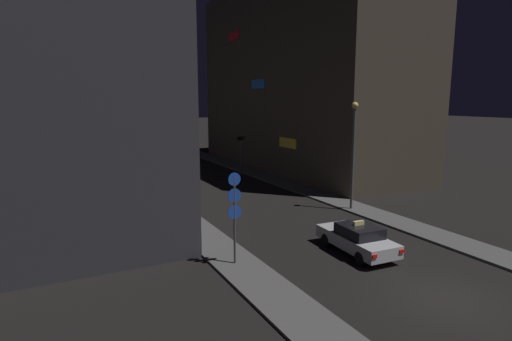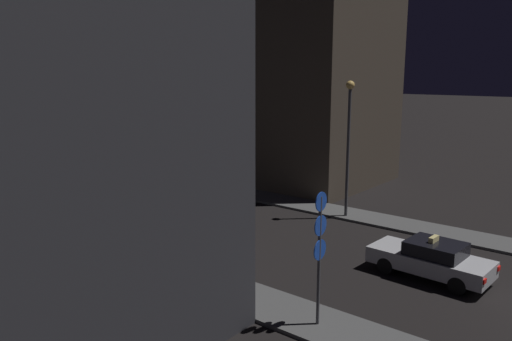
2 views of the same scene
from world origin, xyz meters
The scene contains 9 objects.
sidewalk_left centered at (-5.62, 26.32, 0.06)m, with size 2.14×56.63×0.13m, color #4C4C4C.
sidewalk_right centered at (5.62, 26.32, 0.06)m, with size 2.14×56.63×0.13m, color #4C4C4C.
building_facade_right centered at (11.63, 28.11, 9.61)m, with size 9.94×29.11×19.21m.
taxi centered at (0.16, 5.19, 0.74)m, with size 2.03×4.54×1.62m.
traffic_light_overhead centered at (-2.92, 26.05, 3.90)m, with size 3.80×0.42×5.43m.
traffic_light_left_kerb centered at (-4.30, 22.81, 2.40)m, with size 0.80×0.42×3.31m.
traffic_light_right_kerb centered at (4.30, 27.17, 2.72)m, with size 0.80×0.42×3.80m.
sign_pole_left centered at (-5.73, 6.44, 2.60)m, with size 0.63×0.10×4.11m.
street_lamp_near_block centered at (5.07, 11.50, 4.58)m, with size 0.44×0.44×7.04m.
Camera 2 is at (-17.70, -0.88, 7.62)m, focal length 35.07 mm.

